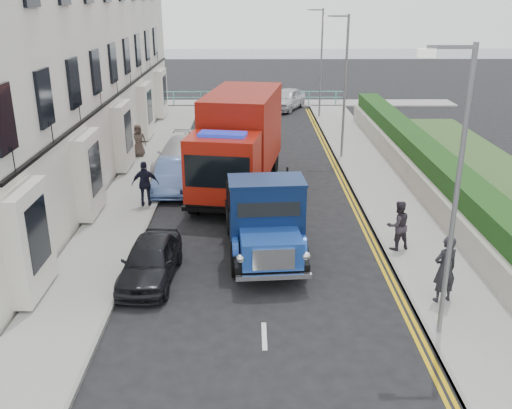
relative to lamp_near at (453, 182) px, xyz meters
name	(u,v)px	position (x,y,z in m)	size (l,w,h in m)	color
ground	(263,296)	(-4.18, 2.00, -4.00)	(120.00, 120.00, 0.00)	black
pavement_west	(136,190)	(-9.38, 11.00, -3.94)	(2.40, 38.00, 0.12)	gray
pavement_east	(382,189)	(1.12, 11.00, -3.94)	(2.60, 38.00, 0.12)	gray
promenade	(255,103)	(-4.18, 31.00, -3.94)	(30.00, 2.50, 0.12)	gray
sea_plane	(253,59)	(-4.18, 62.00, -4.00)	(120.00, 120.00, 0.00)	slate
terrace_west	(46,11)	(-13.65, 15.00, 3.17)	(6.31, 30.20, 14.25)	white
garden_east	(429,170)	(3.03, 11.00, -3.10)	(1.45, 28.00, 1.75)	#B2AD9E
seafront_railing	(255,98)	(-4.18, 30.20, -3.42)	(13.00, 0.08, 1.11)	#59B2A5
lamp_near	(453,182)	(0.00, 0.00, 0.00)	(1.23, 0.18, 7.00)	slate
lamp_mid	(343,79)	(0.00, 16.00, 0.00)	(1.23, 0.18, 7.00)	slate
lamp_far	(320,57)	(0.00, 26.00, 0.00)	(1.23, 0.18, 7.00)	slate
bedford_lorry	(266,224)	(-4.04, 4.26, -2.76)	(2.66, 5.85, 2.69)	black
red_lorry	(239,140)	(-4.99, 11.17, -1.84)	(3.89, 8.06, 4.05)	black
parked_car_front	(150,260)	(-7.44, 3.00, -3.38)	(1.47, 3.65, 1.24)	black
parked_car_mid	(174,175)	(-7.78, 11.14, -3.35)	(1.37, 3.92, 1.29)	#6289D3
parked_car_rear	(181,155)	(-7.78, 14.00, -3.26)	(2.05, 5.05, 1.46)	silver
seafront_car_left	(248,99)	(-4.68, 29.00, -3.22)	(2.58, 5.60, 1.56)	black
seafront_car_right	(286,99)	(-1.93, 28.97, -3.25)	(1.77, 4.40, 1.50)	silver
pedestrian_east_near	(445,269)	(0.65, 1.49, -2.93)	(0.69, 0.45, 1.89)	black
pedestrian_east_far	(398,225)	(0.22, 4.82, -3.06)	(0.80, 0.62, 1.64)	#302932
pedestrian_west_near	(145,184)	(-8.58, 8.92, -2.99)	(1.04, 0.43, 1.78)	black
pedestrian_west_far	(138,140)	(-10.18, 16.12, -3.07)	(0.79, 0.51, 1.62)	#443831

